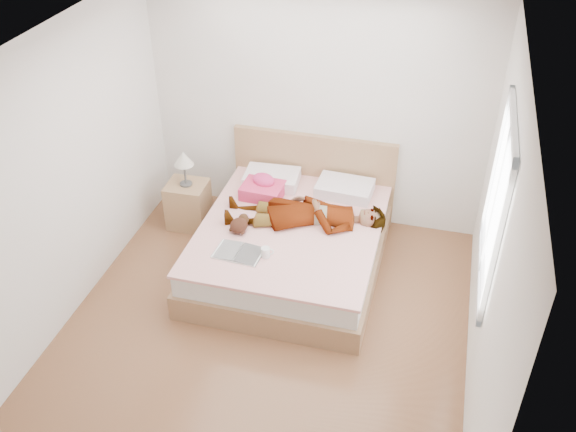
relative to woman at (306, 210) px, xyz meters
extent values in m
plane|color=#532E1A|center=(-0.12, -1.11, -0.62)|extent=(4.00, 4.00, 0.00)
imported|color=white|center=(0.00, 0.00, 0.00)|extent=(1.69, 0.89, 0.22)
ellipsoid|color=black|center=(-0.57, 0.45, -0.07)|extent=(0.53, 0.59, 0.07)
cube|color=silver|center=(-0.50, 0.40, 0.05)|extent=(0.06, 0.09, 0.05)
plane|color=white|center=(-0.12, -1.11, 1.98)|extent=(4.00, 4.00, 0.00)
plane|color=white|center=(-0.12, 0.89, 0.68)|extent=(3.60, 0.00, 3.60)
plane|color=silver|center=(-0.12, -3.11, 0.68)|extent=(3.60, 0.00, 3.60)
plane|color=silver|center=(-1.92, -1.11, 0.68)|extent=(0.00, 4.00, 4.00)
plane|color=white|center=(1.68, -1.11, 0.68)|extent=(0.00, 4.00, 4.00)
cube|color=white|center=(1.66, -0.81, 0.88)|extent=(0.02, 1.10, 1.30)
cube|color=silver|center=(1.66, -1.39, 0.88)|extent=(0.04, 0.06, 1.42)
cube|color=silver|center=(1.66, -0.23, 0.88)|extent=(0.04, 0.06, 1.42)
cube|color=silver|center=(1.66, -0.81, 0.20)|extent=(0.04, 1.22, 0.06)
cube|color=silver|center=(1.66, -0.81, 1.56)|extent=(0.04, 1.22, 0.06)
cube|color=silver|center=(1.65, -0.81, 0.88)|extent=(0.03, 0.04, 1.30)
cube|color=olive|center=(-0.12, -0.16, -0.49)|extent=(1.78, 2.08, 0.26)
cube|color=silver|center=(-0.12, -0.16, -0.25)|extent=(1.70, 2.00, 0.22)
cube|color=white|center=(-0.12, -0.16, -0.13)|extent=(1.74, 2.04, 0.03)
cube|color=brown|center=(-0.12, 0.85, -0.12)|extent=(1.80, 0.07, 1.00)
cube|color=white|center=(-0.52, 0.56, -0.05)|extent=(0.61, 0.44, 0.13)
cube|color=white|center=(0.28, 0.56, -0.05)|extent=(0.60, 0.43, 0.13)
cube|color=#FF457B|center=(-0.54, 0.29, -0.04)|extent=(0.44, 0.36, 0.14)
ellipsoid|color=#D63A88|center=(-0.55, 0.36, 0.05)|extent=(0.31, 0.28, 0.13)
cube|color=white|center=(-0.47, -0.70, -0.10)|extent=(0.45, 0.32, 0.01)
cube|color=white|center=(-0.59, -0.69, -0.10)|extent=(0.24, 0.30, 0.02)
cube|color=black|center=(-0.36, -0.71, -0.10)|extent=(0.24, 0.30, 0.02)
cylinder|color=white|center=(-0.22, -0.68, -0.06)|extent=(0.11, 0.11, 0.09)
torus|color=white|center=(-0.18, -0.66, -0.06)|extent=(0.07, 0.03, 0.07)
cylinder|color=black|center=(-0.22, -0.68, -0.02)|extent=(0.09, 0.09, 0.00)
ellipsoid|color=#33190E|center=(-0.58, -0.37, -0.04)|extent=(0.19, 0.21, 0.14)
ellipsoid|color=beige|center=(-0.58, -0.39, -0.03)|extent=(0.10, 0.11, 0.07)
sphere|color=#331B0E|center=(-0.56, -0.27, -0.03)|extent=(0.11, 0.11, 0.11)
sphere|color=pink|center=(-0.60, -0.23, -0.01)|extent=(0.04, 0.04, 0.04)
sphere|color=#F6A1BC|center=(-0.52, -0.24, -0.01)|extent=(0.04, 0.04, 0.04)
ellipsoid|color=#331D0E|center=(-0.65, -0.41, -0.07)|extent=(0.05, 0.07, 0.03)
ellipsoid|color=black|center=(-0.53, -0.43, -0.07)|extent=(0.05, 0.07, 0.03)
cube|color=olive|center=(-1.40, 0.28, -0.36)|extent=(0.44, 0.39, 0.52)
cylinder|color=#4C4C4C|center=(-1.40, 0.28, -0.09)|extent=(0.14, 0.14, 0.02)
cylinder|color=#505050|center=(-1.40, 0.28, 0.05)|extent=(0.02, 0.02, 0.27)
cone|color=beige|center=(-1.40, 0.28, 0.23)|extent=(0.22, 0.22, 0.15)
camera|label=1|loc=(1.18, -5.11, 3.58)|focal=40.00mm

